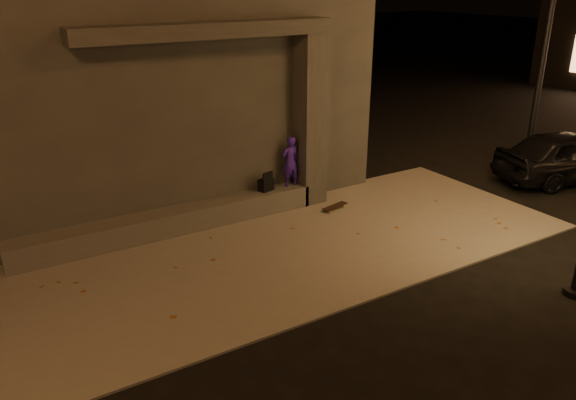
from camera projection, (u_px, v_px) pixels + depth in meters
ground at (351, 300)px, 8.71m from camera, size 120.00×120.00×0.00m
sidewalk at (285, 249)px, 10.29m from camera, size 11.00×4.40×0.04m
building at (141, 77)px, 12.41m from camera, size 9.00×5.10×5.22m
ledge at (172, 221)px, 10.86m from camera, size 6.00×0.55×0.45m
column at (310, 121)px, 11.83m from camera, size 0.55×0.55×3.60m
canopy at (209, 30)px, 10.08m from camera, size 5.00×0.70×0.28m
skateboarder at (290, 161)px, 11.88m from camera, size 0.40×0.27×1.08m
backpack at (266, 184)px, 11.74m from camera, size 0.35×0.27×0.43m
skateboard at (335, 206)px, 11.99m from camera, size 0.69×0.33×0.07m
car_a at (570, 156)px, 13.61m from camera, size 3.93×2.34×1.25m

